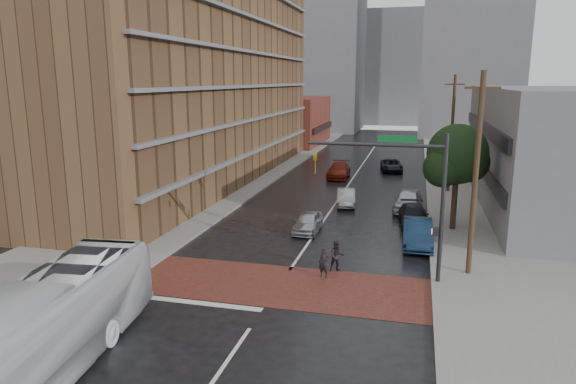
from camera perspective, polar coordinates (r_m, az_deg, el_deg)
The scene contains 24 objects.
ground at distance 24.35m, azimuth -1.27°, elevation -10.76°, with size 160.00×160.00×0.00m, color black.
crosswalk at distance 24.79m, azimuth -0.95°, elevation -10.30°, with size 14.00×5.00×0.02m, color maroon.
sidewalk_west at distance 50.65m, azimuth -6.29°, elevation 1.49°, with size 9.00×90.00×0.15m, color gray.
sidewalk_east at distance 47.85m, azimuth 20.49°, elevation 0.13°, with size 9.00×90.00×0.15m, color gray.
apartment_block at distance 49.97m, azimuth -9.92°, elevation 17.28°, with size 10.00×44.00×28.00m, color brown.
storefront_west at distance 77.92m, azimuth 0.80°, elevation 7.90°, with size 8.00×16.00×7.00m, color maroon.
building_east at distance 43.18m, azimuth 28.23°, elevation 4.16°, with size 11.00×26.00×9.00m, color slate.
distant_tower_west at distance 101.77m, azimuth 2.94°, elevation 15.97°, with size 18.00×16.00×32.00m, color slate.
distant_tower_east at distance 94.30m, azimuth 19.88°, elevation 16.79°, with size 16.00×14.00×36.00m, color slate.
distant_tower_center at distance 116.76m, azimuth 11.55°, elevation 13.31°, with size 12.00×10.00×24.00m, color slate.
street_tree at distance 34.05m, azimuth 18.32°, elevation 3.58°, with size 4.20×4.10×6.90m.
signal_mast at distance 24.55m, azimuth 13.55°, elevation 0.67°, with size 6.50×0.30×7.20m.
utility_pole_near at distance 26.10m, azimuth 20.14°, elevation 1.85°, with size 1.60×0.26×10.00m.
utility_pole_far at distance 45.87m, azimuth 17.73°, elevation 6.25°, with size 1.60×0.26×10.00m.
transit_bus at distance 18.86m, azimuth -26.05°, elevation -13.83°, with size 2.74×11.71×3.26m, color silver.
pedestrian_a at distance 25.46m, azimuth 4.02°, elevation -7.86°, with size 0.56×0.37×1.55m, color black.
pedestrian_b at distance 26.34m, azimuth 5.45°, elevation -7.12°, with size 0.78×0.61×1.60m, color black.
car_travel_a at distance 32.95m, azimuth 2.22°, elevation -3.36°, with size 1.51×3.76×1.28m, color #B3B5BB.
car_travel_b at distance 40.05m, azimuth 6.46°, elevation -0.59°, with size 1.36×3.89×1.28m, color #A1A4A9.
car_travel_c at distance 51.38m, azimuth 5.66°, elevation 2.40°, with size 2.04×5.02×1.46m, color maroon.
suv_travel at distance 55.85m, azimuth 11.44°, elevation 2.92°, with size 2.12×4.59×1.28m, color black.
car_parked_near at distance 31.09m, azimuth 14.19°, elevation -4.43°, with size 1.65×4.73×1.56m, color #132742.
car_parked_mid at distance 35.43m, azimuth 13.81°, elevation -2.55°, with size 1.85×4.56×1.32m, color black.
car_parked_far at distance 39.23m, azimuth 13.21°, elevation -0.88°, with size 1.88×4.68×1.59m, color #AEB1B6.
Camera 1 is at (6.00, -21.58, 9.56)m, focal length 32.00 mm.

